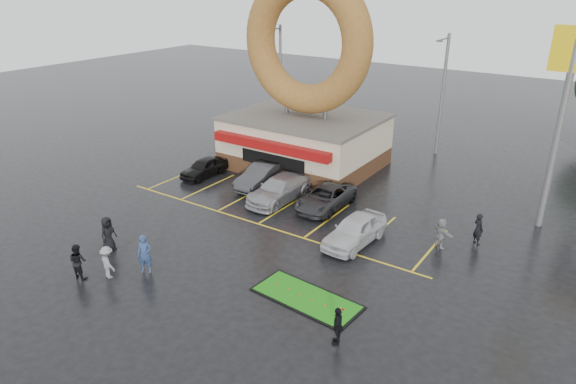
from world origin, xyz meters
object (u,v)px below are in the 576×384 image
Objects in this scene: donut_shop at (305,105)px; dumpster at (263,143)px; car_silver at (280,189)px; person_blue at (145,254)px; streetlight_left at (280,75)px; car_white at (355,230)px; person_cameraman at (338,326)px; car_grey at (326,197)px; shell_sign at (566,93)px; streetlight_mid at (442,92)px; car_dgrey at (262,176)px; car_black at (204,167)px; putting_green at (306,298)px.

donut_shop is 5.98m from dumpster.
person_blue is at bearing -89.90° from car_silver.
car_white is (15.47, -15.49, -4.04)m from streetlight_left.
car_white is 2.80× the size of person_cameraman.
shell_sign is at bearing 22.54° from car_grey.
streetlight_mid reaches higher than car_dgrey.
shell_sign is at bearing 49.20° from car_white.
car_silver is at bearing 163.58° from car_white.
car_white is at bearing -10.88° from car_black.
streetlight_left is 1.77× the size of car_silver.
donut_shop is at bearing 52.95° from car_black.
donut_shop is 2.90× the size of car_grey.
putting_green is (6.97, -7.98, -0.70)m from car_silver.
donut_shop is at bearing -164.48° from person_cameraman.
car_silver is (6.64, -0.46, 0.10)m from car_black.
car_white is (6.37, -2.38, 0.01)m from car_silver.
shell_sign reaches higher than car_dgrey.
car_black is 9.53m from car_grey.
person_cameraman is at bearing -35.49° from putting_green.
streetlight_mid is at bearing 99.12° from car_white.
putting_green is at bearing -84.65° from streetlight_mid.
car_grey is 11.50m from dumpster.
shell_sign is 13.68m from car_grey.
donut_shop reaches higher than car_dgrey.
streetlight_left is 1.93× the size of car_grey.
car_black is 4.48m from car_dgrey.
putting_green is (2.07, -22.10, -4.74)m from streetlight_mid.
person_blue is at bearing -69.63° from streetlight_left.
dumpster is at bearing 124.65° from car_dgrey.
streetlight_left is at bearing 138.99° from car_white.
car_grey is (2.89, 0.64, -0.09)m from car_silver.
car_white is at bearing -47.53° from dumpster.
dumpster reaches higher than car_grey.
car_white is (3.48, -3.02, 0.10)m from car_grey.
car_black is 0.81× the size of car_grey.
car_black is at bearing -101.59° from dumpster.
streetlight_left is 5.74× the size of person_cameraman.
car_silver is 10.31m from person_blue.
car_dgrey is (-0.12, -4.97, -3.71)m from donut_shop.
car_grey is (-11.01, -4.56, -6.73)m from shell_sign.
donut_shop is 8.37m from car_grey.
shell_sign is 5.89× the size of dumpster.
putting_green is at bearing -59.36° from dumpster.
dumpster is at bearing 91.12° from car_black.
donut_shop is 17.38m from putting_green.
shell_sign is 2.09× the size of car_silver.
car_silver is at bearing -30.21° from car_dgrey.
car_silver is at bearing -71.21° from donut_shop.
shell_sign reaches higher than car_black.
car_black is (-4.54, -5.71, -3.83)m from donut_shop.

